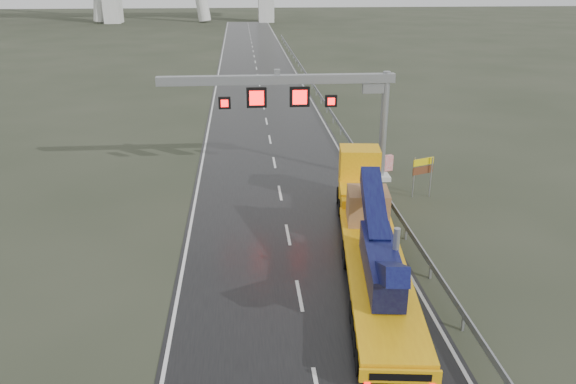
{
  "coord_description": "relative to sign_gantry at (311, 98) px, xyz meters",
  "views": [
    {
      "loc": [
        -2.23,
        -16.76,
        13.15
      ],
      "look_at": [
        -0.15,
        8.16,
        3.2
      ],
      "focal_mm": 35.0,
      "sensor_mm": 36.0,
      "label": 1
    }
  ],
  "objects": [
    {
      "name": "road",
      "position": [
        -2.1,
        22.01,
        -5.6
      ],
      "size": [
        11.0,
        200.0,
        0.02
      ],
      "primitive_type": "cube",
      "color": "black",
      "rests_on": "ground"
    },
    {
      "name": "striped_barrier",
      "position": [
        5.72,
        1.71,
        -5.06
      ],
      "size": [
        0.72,
        0.52,
        1.1
      ],
      "primitive_type": "cube",
      "rotation": [
        0.0,
        0.0,
        0.29
      ],
      "color": "red",
      "rests_on": "ground"
    },
    {
      "name": "sign_gantry",
      "position": [
        0.0,
        0.0,
        0.0
      ],
      "size": [
        14.9,
        1.2,
        7.42
      ],
      "color": "beige",
      "rests_on": "ground"
    },
    {
      "name": "ground",
      "position": [
        -2.1,
        -17.99,
        -5.61
      ],
      "size": [
        400.0,
        400.0,
        0.0
      ],
      "primitive_type": "plane",
      "color": "#2B3122",
      "rests_on": "ground"
    },
    {
      "name": "guardrail",
      "position": [
        4.0,
        12.01,
        -4.91
      ],
      "size": [
        0.2,
        140.0,
        1.4
      ],
      "primitive_type": null,
      "color": "gray",
      "rests_on": "ground"
    },
    {
      "name": "exit_sign_pair",
      "position": [
        6.55,
        -3.3,
        -3.82
      ],
      "size": [
        1.42,
        0.6,
        2.56
      ],
      "rotation": [
        0.0,
        0.0,
        0.37
      ],
      "color": "#919599",
      "rests_on": "ground"
    },
    {
      "name": "heavy_haul_truck",
      "position": [
        1.75,
        -10.08,
        -4.01
      ],
      "size": [
        4.56,
        17.82,
        4.15
      ],
      "rotation": [
        0.0,
        0.0,
        -0.12
      ],
      "color": "#FFB90E",
      "rests_on": "ground"
    }
  ]
}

